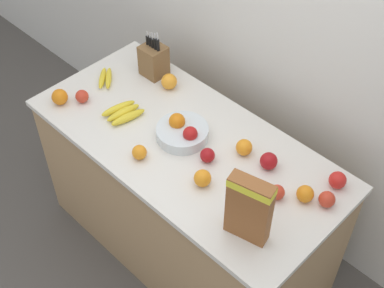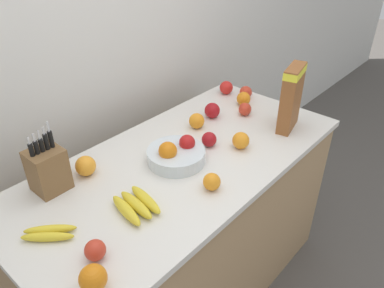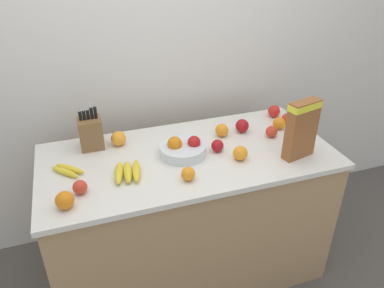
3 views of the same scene
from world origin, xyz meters
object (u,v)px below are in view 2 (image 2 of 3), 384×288
at_px(apple_middle, 209,139).
at_px(orange_near_bowl, 212,182).
at_px(knife_block, 48,169).
at_px(banana_bunch_left, 136,205).
at_px(orange_by_cereal, 243,99).
at_px(banana_bunch_right, 49,233).
at_px(apple_near_bananas, 226,88).
at_px(orange_front_center, 93,278).
at_px(apple_rightmost, 95,250).
at_px(fruit_bowl, 176,154).
at_px(orange_mid_left, 197,121).
at_px(apple_leftmost, 245,109).
at_px(apple_by_knife_block, 212,110).
at_px(orange_front_right, 241,141).
at_px(apple_front, 246,92).
at_px(cereal_box, 291,96).
at_px(orange_front_left, 86,166).

bearing_deg(apple_middle, orange_near_bowl, -138.92).
xyz_separation_m(knife_block, apple_middle, (0.66, -0.27, -0.06)).
xyz_separation_m(banana_bunch_left, orange_by_cereal, (0.98, 0.20, 0.02)).
bearing_deg(apple_middle, banana_bunch_right, 176.91).
height_order(apple_near_bananas, orange_front_center, orange_front_center).
bearing_deg(banana_bunch_right, orange_near_bowl, -24.10).
relative_size(banana_bunch_left, orange_front_center, 2.44).
height_order(orange_front_center, orange_near_bowl, orange_front_center).
height_order(knife_block, banana_bunch_left, knife_block).
bearing_deg(apple_rightmost, fruit_bowl, 17.74).
bearing_deg(orange_mid_left, fruit_bowl, -156.00).
height_order(apple_leftmost, orange_by_cereal, orange_by_cereal).
distance_m(orange_front_center, orange_near_bowl, 0.59).
height_order(banana_bunch_right, apple_by_knife_block, apple_by_knife_block).
distance_m(knife_block, apple_leftmost, 1.06).
bearing_deg(fruit_bowl, orange_mid_left, 24.00).
height_order(apple_middle, apple_rightmost, same).
relative_size(banana_bunch_right, apple_near_bananas, 2.21).
distance_m(banana_bunch_right, apple_by_knife_block, 1.05).
bearing_deg(orange_by_cereal, orange_front_right, -146.81).
bearing_deg(fruit_bowl, banana_bunch_right, 178.57).
bearing_deg(orange_front_center, orange_front_right, 7.45).
height_order(apple_by_knife_block, orange_by_cereal, apple_by_knife_block).
bearing_deg(apple_by_knife_block, orange_by_cereal, -9.40).
relative_size(apple_front, apple_near_bananas, 0.92).
xyz_separation_m(cereal_box, orange_front_right, (-0.32, 0.07, -0.14)).
height_order(knife_block, apple_middle, knife_block).
relative_size(apple_leftmost, apple_near_bananas, 0.87).
height_order(cereal_box, orange_front_center, cereal_box).
bearing_deg(orange_front_center, apple_near_bananas, 21.55).
height_order(apple_front, apple_by_knife_block, apple_by_knife_block).
bearing_deg(banana_bunch_right, orange_front_left, 34.31).
height_order(cereal_box, apple_leftmost, cereal_box).
bearing_deg(knife_block, apple_front, -4.80).
distance_m(apple_rightmost, orange_by_cereal, 1.25).
distance_m(apple_middle, apple_front, 0.57).
bearing_deg(orange_front_left, cereal_box, -25.39).
height_order(orange_mid_left, orange_by_cereal, orange_mid_left).
relative_size(apple_middle, apple_leftmost, 1.02).
height_order(apple_rightmost, orange_by_cereal, orange_by_cereal).
bearing_deg(orange_near_bowl, apple_near_bananas, 33.41).
relative_size(banana_bunch_left, orange_near_bowl, 2.89).
distance_m(knife_block, banana_bunch_left, 0.38).
bearing_deg(fruit_bowl, orange_by_cereal, 8.60).
bearing_deg(banana_bunch_left, knife_block, 112.14).
bearing_deg(apple_near_bananas, knife_block, -179.01).
distance_m(apple_leftmost, orange_front_left, 0.90).
relative_size(cereal_box, orange_by_cereal, 4.21).
xyz_separation_m(banana_bunch_right, orange_mid_left, (0.90, 0.11, 0.02)).
bearing_deg(banana_bunch_right, apple_front, 5.34).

